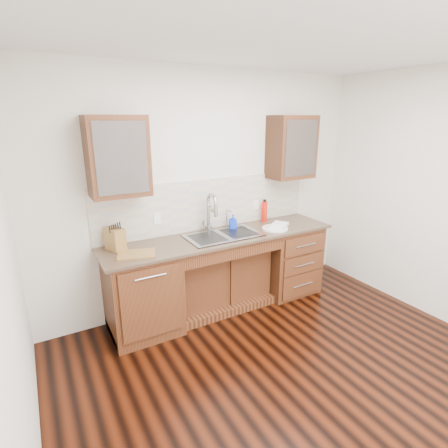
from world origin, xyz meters
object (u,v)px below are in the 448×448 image
water_bottle (264,212)px  cutting_board (137,254)px  knife_block (115,239)px  plate (275,228)px  soap_bottle (233,222)px

water_bottle → cutting_board: bearing=-169.6°
knife_block → plate: bearing=-27.1°
water_bottle → knife_block: bearing=-177.4°
cutting_board → soap_bottle: bearing=11.3°
water_bottle → plate: size_ratio=0.83×
plate → cutting_board: (-1.65, 0.01, -0.00)m
soap_bottle → water_bottle: water_bottle is taller
soap_bottle → water_bottle: bearing=26.7°
plate → cutting_board: bearing=179.6°
soap_bottle → knife_block: (-1.37, -0.01, 0.03)m
knife_block → water_bottle: bearing=-16.8°
water_bottle → plate: water_bottle is taller
water_bottle → soap_bottle: bearing=-171.9°
knife_block → cutting_board: bearing=-78.7°
plate → soap_bottle: bearing=148.8°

